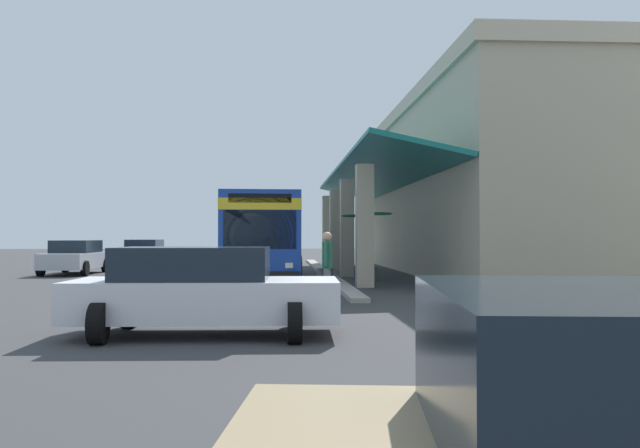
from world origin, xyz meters
The scene contains 9 objects.
ground centered at (0.00, 8.00, 0.00)m, with size 120.00×120.00×0.00m, color #38383A.
curb_strip centered at (-2.07, 3.89, 0.06)m, with size 26.89×0.50×0.12m, color #9E998E.
plaza_building centered at (-2.07, 13.51, 3.91)m, with size 22.71×15.40×7.82m.
transit_bus centered at (1.68, 1.07, 1.85)m, with size 11.30×3.11×3.34m.
parked_sedan_white centered at (16.48, 0.60, 0.75)m, with size 2.54×4.46×1.47m.
parked_sedan_blue centered at (-7.91, -5.25, 0.75)m, with size 4.41×2.04×1.47m.
parked_sedan_silver centered at (-1.83, -6.99, 0.75)m, with size 4.43×2.07×1.47m.
pedestrian centered at (11.50, 3.05, 1.00)m, with size 0.70×0.51×1.76m.
potted_palm centered at (3.08, 5.09, 0.69)m, with size 2.06×1.94×2.58m.
Camera 1 is at (27.64, 1.89, 1.65)m, focal length 37.29 mm.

